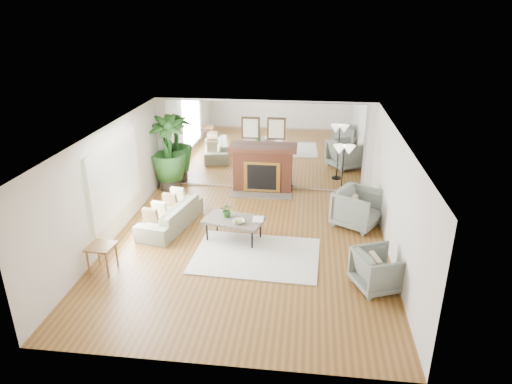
# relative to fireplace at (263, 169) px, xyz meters

# --- Properties ---
(ground) EXTENTS (7.00, 7.00, 0.00)m
(ground) POSITION_rel_fireplace_xyz_m (0.00, -3.26, -0.66)
(ground) COLOR brown
(ground) RESTS_ON ground
(wall_left) EXTENTS (0.02, 7.00, 2.50)m
(wall_left) POSITION_rel_fireplace_xyz_m (-2.99, -3.26, 0.59)
(wall_left) COLOR silver
(wall_left) RESTS_ON ground
(wall_right) EXTENTS (0.02, 7.00, 2.50)m
(wall_right) POSITION_rel_fireplace_xyz_m (2.99, -3.26, 0.59)
(wall_right) COLOR silver
(wall_right) RESTS_ON ground
(wall_back) EXTENTS (6.00, 0.02, 2.50)m
(wall_back) POSITION_rel_fireplace_xyz_m (0.00, 0.23, 0.59)
(wall_back) COLOR silver
(wall_back) RESTS_ON ground
(mirror_panel) EXTENTS (5.40, 0.04, 2.40)m
(mirror_panel) POSITION_rel_fireplace_xyz_m (0.00, 0.21, 0.59)
(mirror_panel) COLOR silver
(mirror_panel) RESTS_ON wall_back
(window_panel) EXTENTS (0.04, 2.40, 1.50)m
(window_panel) POSITION_rel_fireplace_xyz_m (-2.96, -2.86, 0.69)
(window_panel) COLOR #B2E09E
(window_panel) RESTS_ON wall_left
(fireplace) EXTENTS (1.85, 0.83, 2.05)m
(fireplace) POSITION_rel_fireplace_xyz_m (0.00, 0.00, 0.00)
(fireplace) COLOR brown
(fireplace) RESTS_ON ground
(area_rug) EXTENTS (2.64, 1.94, 0.03)m
(area_rug) POSITION_rel_fireplace_xyz_m (0.25, -3.61, -0.65)
(area_rug) COLOR silver
(area_rug) RESTS_ON ground
(coffee_table) EXTENTS (1.40, 1.01, 0.51)m
(coffee_table) POSITION_rel_fireplace_xyz_m (-0.32, -2.95, -0.19)
(coffee_table) COLOR #695F53
(coffee_table) RESTS_ON ground
(sofa) EXTENTS (1.16, 2.11, 0.58)m
(sofa) POSITION_rel_fireplace_xyz_m (-1.90, -2.48, -0.37)
(sofa) COLOR gray
(sofa) RESTS_ON ground
(armchair_back) EXTENTS (1.34, 1.33, 0.90)m
(armchair_back) POSITION_rel_fireplace_xyz_m (2.44, -1.91, -0.21)
(armchair_back) COLOR slate
(armchair_back) RESTS_ON ground
(armchair_front) EXTENTS (1.07, 1.06, 0.75)m
(armchair_front) POSITION_rel_fireplace_xyz_m (2.60, -4.47, -0.28)
(armchair_front) COLOR slate
(armchair_front) RESTS_ON ground
(side_table) EXTENTS (0.52, 0.52, 0.56)m
(side_table) POSITION_rel_fireplace_xyz_m (-2.65, -4.51, -0.19)
(side_table) COLOR brown
(side_table) RESTS_ON ground
(potted_ficus) EXTENTS (1.19, 1.19, 2.09)m
(potted_ficus) POSITION_rel_fireplace_xyz_m (-2.60, -0.16, 0.46)
(potted_ficus) COLOR black
(potted_ficus) RESTS_ON ground
(floor_lamp) EXTENTS (0.54, 0.30, 1.65)m
(floor_lamp) POSITION_rel_fireplace_xyz_m (2.11, -0.86, 0.75)
(floor_lamp) COLOR black
(floor_lamp) RESTS_ON ground
(tabletop_plant) EXTENTS (0.31, 0.27, 0.32)m
(tabletop_plant) POSITION_rel_fireplace_xyz_m (-0.48, -2.85, 0.01)
(tabletop_plant) COLOR #295B21
(tabletop_plant) RESTS_ON coffee_table
(fruit_bowl) EXTENTS (0.33, 0.33, 0.07)m
(fruit_bowl) POSITION_rel_fireplace_xyz_m (-0.19, -3.13, -0.12)
(fruit_bowl) COLOR brown
(fruit_bowl) RESTS_ON coffee_table
(book) EXTENTS (0.25, 0.33, 0.02)m
(book) POSITION_rel_fireplace_xyz_m (0.10, -2.94, -0.14)
(book) COLOR brown
(book) RESTS_ON coffee_table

